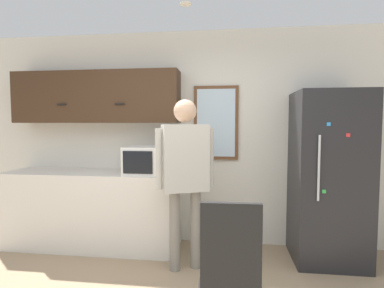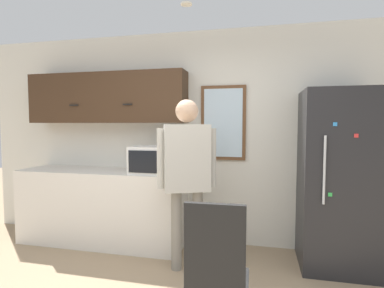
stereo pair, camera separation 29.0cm
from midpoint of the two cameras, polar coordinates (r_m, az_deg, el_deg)
name	(u,v)px [view 1 (the left image)]	position (r m, az deg, el deg)	size (l,w,h in m)	color
back_wall	(187,138)	(3.87, -3.10, 1.16)	(6.00, 0.06, 2.70)	silver
counter	(93,209)	(4.06, -20.30, -11.54)	(2.13, 0.62, 0.94)	silver
upper_cabinets	(96,97)	(4.07, -19.76, 8.36)	(2.13, 0.34, 0.64)	#3D2819
microwave	(146,160)	(3.58, -11.01, -3.09)	(0.48, 0.40, 0.33)	white
person	(185,166)	(3.11, -3.99, -4.16)	(0.58, 0.38, 1.78)	gray
refrigerator	(328,177)	(3.60, 22.45, -5.86)	(0.75, 0.73, 1.89)	#232326
chair	(230,270)	(2.19, 3.22, -22.92)	(0.43, 0.43, 1.03)	black
window	(216,123)	(3.78, 2.41, 4.04)	(0.56, 0.05, 0.93)	brown
ceiling_light	(186,4)	(3.16, -4.09, 25.13)	(0.11, 0.11, 0.01)	white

